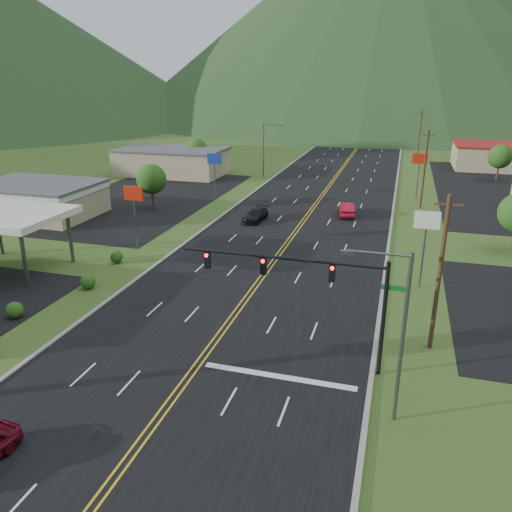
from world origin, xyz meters
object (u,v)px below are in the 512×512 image
(traffic_signal, at_px, (314,282))
(gas_canopy, at_px, (6,217))
(streetlight_east, at_px, (397,327))
(car_dark_mid, at_px, (256,215))
(streetlight_west, at_px, (265,146))
(car_red_far, at_px, (347,209))

(traffic_signal, height_order, gas_canopy, traffic_signal)
(streetlight_east, height_order, car_dark_mid, streetlight_east)
(streetlight_west, bearing_deg, gas_canopy, -102.13)
(streetlight_west, bearing_deg, car_red_far, -52.51)
(streetlight_east, relative_size, gas_canopy, 0.90)
(traffic_signal, distance_m, streetlight_west, 58.88)
(traffic_signal, height_order, car_dark_mid, traffic_signal)
(car_red_far, bearing_deg, streetlight_west, -61.36)
(gas_canopy, distance_m, car_dark_mid, 27.12)
(gas_canopy, distance_m, car_red_far, 37.95)
(traffic_signal, relative_size, gas_canopy, 1.31)
(gas_canopy, bearing_deg, car_dark_mid, 52.07)
(traffic_signal, distance_m, car_red_far, 35.04)
(gas_canopy, relative_size, car_red_far, 2.01)
(streetlight_west, relative_size, car_dark_mid, 1.88)
(car_dark_mid, bearing_deg, streetlight_east, -57.79)
(streetlight_east, relative_size, streetlight_west, 1.00)
(streetlight_west, height_order, car_dark_mid, streetlight_west)
(streetlight_east, xyz_separation_m, gas_canopy, (-33.18, 12.00, -0.31))
(streetlight_east, xyz_separation_m, streetlight_west, (-22.86, 60.00, 0.00))
(gas_canopy, relative_size, car_dark_mid, 2.09)
(car_dark_mid, relative_size, car_red_far, 0.96)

